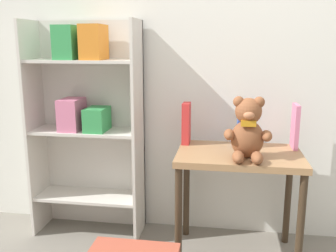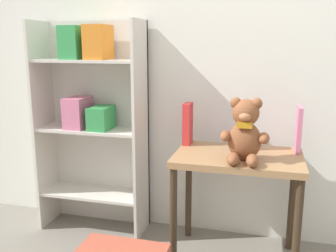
% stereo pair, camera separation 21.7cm
% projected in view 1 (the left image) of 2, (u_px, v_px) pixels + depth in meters
% --- Properties ---
extents(wall_back, '(4.80, 0.06, 2.50)m').
position_uv_depth(wall_back, '(232.00, 40.00, 2.30)').
color(wall_back, silver).
rests_on(wall_back, ground_plane).
extents(bookshelf_side, '(0.70, 0.27, 1.37)m').
position_uv_depth(bookshelf_side, '(87.00, 113.00, 2.39)').
color(bookshelf_side, beige).
rests_on(bookshelf_side, ground_plane).
extents(display_table, '(0.69, 0.47, 0.64)m').
position_uv_depth(display_table, '(239.00, 169.00, 2.11)').
color(display_table, '#9E754C').
rests_on(display_table, ground_plane).
extents(teddy_bear, '(0.25, 0.23, 0.33)m').
position_uv_depth(teddy_bear, '(248.00, 131.00, 1.96)').
color(teddy_bear, brown).
rests_on(teddy_bear, display_table).
extents(book_standing_red, '(0.05, 0.10, 0.25)m').
position_uv_depth(book_standing_red, '(186.00, 123.00, 2.26)').
color(book_standing_red, red).
rests_on(book_standing_red, display_table).
extents(book_standing_blue, '(0.03, 0.11, 0.27)m').
position_uv_depth(book_standing_blue, '(240.00, 124.00, 2.19)').
color(book_standing_blue, '#2D51B7').
rests_on(book_standing_blue, display_table).
extents(book_standing_pink, '(0.03, 0.14, 0.26)m').
position_uv_depth(book_standing_pink, '(295.00, 126.00, 2.16)').
color(book_standing_pink, '#D17093').
rests_on(book_standing_pink, display_table).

